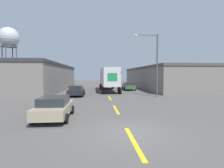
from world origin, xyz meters
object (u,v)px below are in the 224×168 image
at_px(water_tower, 9,38).
at_px(street_lamp, 154,60).
at_px(parked_car_left_near, 54,107).
at_px(parked_car_left_far, 76,90).
at_px(parked_car_right_far, 129,86).
at_px(semi_truck, 109,77).

xyz_separation_m(water_tower, street_lamp, (32.05, -30.47, -8.46)).
distance_m(parked_car_left_near, parked_car_left_far, 11.96).
bearing_deg(parked_car_right_far, street_lamp, -81.50).
bearing_deg(water_tower, parked_car_left_near, -61.65).
bearing_deg(parked_car_left_near, parked_car_right_far, 66.98).
bearing_deg(water_tower, parked_car_right_far, -34.09).
distance_m(parked_car_left_near, water_tower, 48.05).
xyz_separation_m(semi_truck, parked_car_left_far, (-4.77, -7.16, -1.59)).
height_order(parked_car_right_far, street_lamp, street_lamp).
bearing_deg(parked_car_left_near, water_tower, 118.35).
bearing_deg(parked_car_left_far, street_lamp, -8.99).
bearing_deg(street_lamp, parked_car_right_far, 98.50).
bearing_deg(parked_car_left_near, street_lamp, 46.03).
bearing_deg(street_lamp, parked_car_left_near, -133.97).
relative_size(parked_car_left_far, parked_car_right_far, 1.00).
distance_m(parked_car_left_near, parked_car_right_far, 21.88).
height_order(semi_truck, parked_car_left_near, semi_truck).
height_order(parked_car_left_far, parked_car_right_far, same).
xyz_separation_m(parked_car_left_far, parked_car_right_far, (8.56, 8.18, 0.00)).
xyz_separation_m(parked_car_left_near, street_lamp, (10.01, 10.38, 3.95)).
bearing_deg(water_tower, street_lamp, -43.54).
bearing_deg(semi_truck, street_lamp, -60.36).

